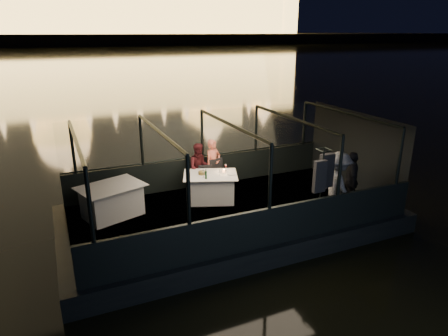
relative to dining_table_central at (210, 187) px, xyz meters
name	(u,v)px	position (x,y,z in m)	size (l,w,h in m)	color
river_water	(64,58)	(0.23, 79.19, -0.89)	(500.00, 500.00, 0.00)	black
boat_hull	(230,227)	(0.23, -0.81, -0.89)	(8.60, 4.40, 1.00)	black
boat_deck	(230,211)	(0.23, -0.81, -0.41)	(8.00, 4.00, 0.04)	black
gunwale_port	(203,171)	(0.23, 1.19, 0.06)	(8.00, 0.08, 0.90)	black
gunwale_starboard	(269,227)	(0.23, -2.81, 0.06)	(8.00, 0.08, 0.90)	black
cabin_glass_port	(202,134)	(0.23, 1.19, 1.21)	(8.00, 0.02, 1.40)	#99B2B2
cabin_glass_starboard	(271,177)	(0.23, -2.81, 1.21)	(8.00, 0.02, 1.40)	#99B2B2
cabin_roof_glass	(231,125)	(0.23, -0.81, 1.91)	(8.00, 4.00, 0.02)	#99B2B2
end_wall_fore	(62,193)	(-3.77, -0.81, 0.76)	(0.02, 4.00, 2.30)	black
end_wall_aft	(354,151)	(4.23, -0.81, 0.76)	(0.02, 4.00, 2.30)	black
canopy_ribs	(230,169)	(0.23, -0.81, 0.76)	(8.00, 4.00, 2.30)	black
embankment	(48,40)	(0.23, 209.19, 0.11)	(400.00, 140.00, 6.00)	#423D33
dining_table_central	(210,187)	(0.00, 0.00, 0.00)	(1.45, 1.05, 0.77)	white
dining_table_aft	(112,202)	(-2.65, 0.09, 0.00)	(1.54, 1.12, 0.82)	white
chair_port_left	(207,180)	(0.09, 0.45, 0.06)	(0.38, 0.38, 0.82)	black
chair_port_right	(219,177)	(0.48, 0.54, 0.06)	(0.43, 0.43, 0.93)	black
coat_stand	(321,191)	(1.82, -2.45, 0.51)	(0.55, 0.44, 1.97)	black
person_woman_coral	(213,164)	(0.42, 0.82, 0.36)	(0.54, 0.36, 1.50)	#F47358
person_man_maroon	(200,167)	(-0.04, 0.72, 0.36)	(0.70, 0.54, 1.46)	#421217
passenger_stripe	(337,186)	(2.49, -2.25, 0.47)	(1.11, 0.63, 1.72)	silver
passenger_dark	(351,178)	(3.17, -1.94, 0.47)	(0.92, 0.39, 1.56)	black
wine_bottle	(206,173)	(-0.23, -0.26, 0.53)	(0.06, 0.06, 0.27)	#153B20
bread_basket	(202,173)	(-0.19, 0.11, 0.42)	(0.21, 0.21, 0.09)	brown
amber_candle	(224,171)	(0.41, 0.03, 0.42)	(0.06, 0.06, 0.09)	orange
plate_near	(231,174)	(0.54, -0.21, 0.39)	(0.23, 0.23, 0.01)	silver
plate_far	(202,173)	(-0.16, 0.17, 0.39)	(0.25, 0.25, 0.02)	silver
wine_glass_white	(203,174)	(-0.25, -0.13, 0.48)	(0.07, 0.07, 0.20)	silver
wine_glass_red	(226,167)	(0.52, 0.12, 0.48)	(0.06, 0.06, 0.18)	white
wine_glass_empty	(220,172)	(0.20, -0.17, 0.48)	(0.06, 0.06, 0.17)	silver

